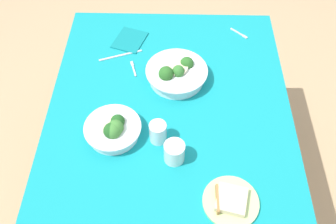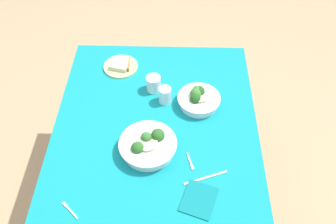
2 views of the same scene
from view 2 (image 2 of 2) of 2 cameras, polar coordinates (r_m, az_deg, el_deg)
The scene contains 11 objects.
ground_plane at distance 2.51m, azimuth -1.48°, elevation -12.74°, with size 6.00×6.00×0.00m, color tan.
dining_table at distance 1.98m, azimuth -1.84°, elevation -4.05°, with size 1.27×1.04×0.74m.
broccoli_bowl_far at distance 1.77m, azimuth -3.11°, elevation -5.21°, with size 0.28×0.28×0.11m.
broccoli_bowl_near at distance 1.97m, azimuth 4.72°, elevation 2.12°, with size 0.23×0.23×0.10m.
bread_side_plate at distance 2.21m, azimuth -7.31°, elevation 7.15°, with size 0.20×0.20×0.04m.
water_glass_center at distance 1.97m, azimuth -0.49°, elevation 2.65°, with size 0.07×0.07×0.09m, color silver.
water_glass_side at distance 2.03m, azimuth -2.26°, elevation 4.43°, with size 0.08×0.08×0.09m, color silver.
fork_by_far_bowl at distance 1.76m, azimuth 3.49°, elevation -7.75°, with size 0.10×0.04×0.00m.
fork_by_near_bowl at distance 1.69m, azimuth -15.03°, elevation -14.41°, with size 0.08×0.09×0.00m.
table_knife_left at distance 1.72m, azimuth 5.85°, elevation -10.11°, with size 0.21×0.01×0.00m, color #B7B7BC.
napkin_folded_upper at distance 1.66m, azimuth 4.79°, elevation -13.37°, with size 0.16×0.14×0.01m, color #0F777D.
Camera 2 is at (-1.19, -0.10, 2.20)m, focal length 39.30 mm.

